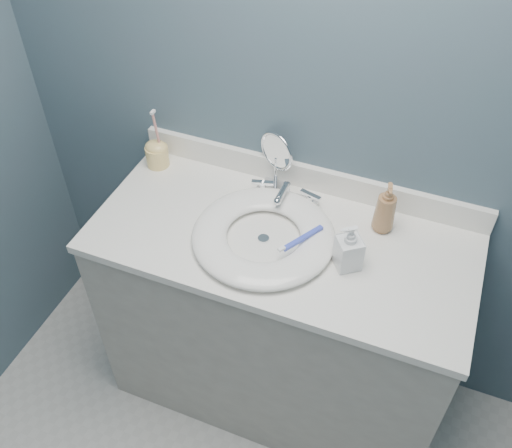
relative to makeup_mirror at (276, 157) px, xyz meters
The scene contains 12 objects.
back_wall 0.23m from the makeup_mirror, 17.71° to the left, with size 2.20×0.02×2.40m, color #455E68.
vanity_cabinet 0.63m from the makeup_mirror, 65.45° to the right, with size 1.20×0.55×0.85m, color #B2AEA2.
countertop 0.29m from the makeup_mirror, 65.45° to the right, with size 1.22×0.57×0.03m, color white.
backsplash 0.13m from the makeup_mirror, 11.85° to the left, with size 1.22×0.02×0.09m, color white.
basin 0.29m from the makeup_mirror, 77.55° to the right, with size 0.45×0.45×0.04m, color white, non-canonical shape.
drain 0.30m from the makeup_mirror, 77.55° to the right, with size 0.04×0.04×0.01m, color silver.
faucet 0.13m from the makeup_mirror, 50.78° to the right, with size 0.25×0.13×0.07m.
makeup_mirror is the anchor object (origin of this frame).
soap_bottle_amber 0.40m from the makeup_mirror, 11.79° to the right, with size 0.07×0.07×0.18m, color #996C45.
soap_bottle_clear 0.43m from the makeup_mirror, 39.84° to the right, with size 0.07×0.07×0.16m, color silver.
toothbrush_holder 0.44m from the makeup_mirror, behind, with size 0.08×0.08×0.23m.
toothbrush_lying 0.33m from the makeup_mirror, 55.74° to the right, with size 0.10×0.16×0.02m.
Camera 1 is at (0.39, -0.22, 2.17)m, focal length 40.00 mm.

